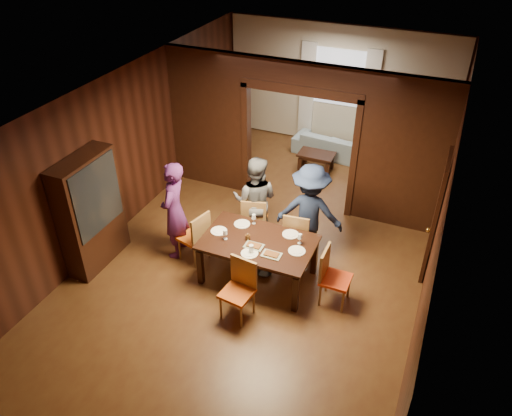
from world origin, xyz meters
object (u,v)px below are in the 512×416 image
at_px(person_purple, 174,210).
at_px(chair_far_l, 255,219).
at_px(sofa, 333,145).
at_px(chair_left, 193,236).
at_px(chair_far_r, 298,234).
at_px(hutch, 91,212).
at_px(person_grey, 255,200).
at_px(coffee_table, 316,161).
at_px(chair_near, 237,292).
at_px(dining_table, 258,260).
at_px(person_navy, 310,212).
at_px(chair_right, 336,278).

height_order(person_purple, chair_far_l, person_purple).
bearing_deg(chair_far_l, sofa, -112.56).
distance_m(chair_left, chair_far_r, 1.78).
bearing_deg(hutch, person_grey, 35.31).
bearing_deg(coffee_table, chair_left, -104.55).
bearing_deg(chair_left, sofa, -179.04).
relative_size(chair_far_r, chair_near, 1.00).
distance_m(chair_far_l, chair_far_r, 0.87).
bearing_deg(dining_table, person_grey, 115.61).
xyz_separation_m(sofa, chair_left, (-1.16, -4.68, 0.21)).
relative_size(coffee_table, chair_far_l, 0.82).
height_order(coffee_table, hutch, hutch).
bearing_deg(coffee_table, person_purple, -109.51).
bearing_deg(person_grey, sofa, -107.04).
height_order(person_grey, chair_far_r, person_grey).
bearing_deg(dining_table, sofa, 90.60).
height_order(chair_far_l, chair_far_r, same).
distance_m(person_grey, chair_far_l, 0.36).
bearing_deg(chair_left, chair_near, 67.88).
bearing_deg(person_navy, chair_far_l, -6.14).
xyz_separation_m(person_purple, chair_far_r, (1.98, 0.70, -0.41)).
bearing_deg(coffee_table, chair_far_r, -78.74).
bearing_deg(chair_far_l, person_purple, 20.33).
bearing_deg(chair_near, person_purple, 156.26).
xyz_separation_m(person_navy, chair_near, (-0.50, -1.85, -0.39)).
distance_m(dining_table, chair_far_r, 0.88).
relative_size(sofa, chair_far_l, 1.91).
height_order(dining_table, chair_near, chair_near).
xyz_separation_m(person_purple, sofa, (1.52, 4.64, -0.62)).
bearing_deg(hutch, chair_near, -5.67).
height_order(sofa, chair_left, chair_left).
xyz_separation_m(dining_table, chair_right, (1.31, -0.05, 0.10)).
height_order(chair_right, chair_near, same).
distance_m(person_grey, dining_table, 1.16).
bearing_deg(hutch, person_purple, 31.74).
height_order(sofa, chair_near, chair_near).
bearing_deg(chair_near, sofa, 98.65).
relative_size(person_navy, chair_right, 1.81).
distance_m(dining_table, chair_right, 1.32).
distance_m(chair_far_l, hutch, 2.80).
distance_m(chair_far_l, chair_near, 1.89).
height_order(person_grey, coffee_table, person_grey).
bearing_deg(person_purple, coffee_table, 149.88).
xyz_separation_m(chair_right, hutch, (-4.03, -0.59, 0.52)).
height_order(chair_right, chair_far_r, same).
bearing_deg(person_grey, chair_left, 39.96).
height_order(person_grey, chair_far_l, person_grey).
bearing_deg(chair_left, chair_far_l, 153.79).
bearing_deg(sofa, chair_far_r, 102.42).
relative_size(person_navy, sofa, 0.95).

